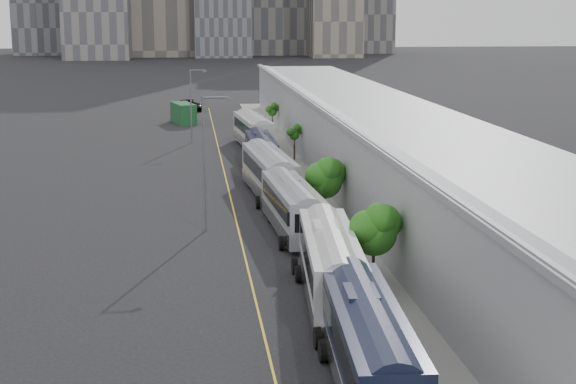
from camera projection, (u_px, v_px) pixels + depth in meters
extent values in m
cube|color=gray|center=(368.00, 212.00, 69.55)|extent=(10.00, 170.00, 0.12)
cube|color=gold|center=(235.00, 216.00, 68.39)|extent=(0.12, 160.00, 0.02)
cube|color=gray|center=(418.00, 169.00, 69.33)|extent=(12.00, 160.00, 6.80)
cube|color=gray|center=(419.00, 138.00, 68.84)|extent=(12.45, 160.40, 2.57)
cube|color=gray|center=(345.00, 125.00, 67.96)|extent=(0.30, 160.00, 0.40)
cube|color=#161B32|center=(368.00, 347.00, 36.17)|extent=(3.42, 13.56, 3.25)
cube|color=black|center=(369.00, 335.00, 35.86)|extent=(3.39, 11.95, 1.11)
cube|color=silver|center=(368.00, 371.00, 36.38)|extent=(3.44, 13.29, 1.04)
cube|color=#161B32|center=(361.00, 294.00, 37.33)|extent=(1.47, 2.34, 0.31)
cube|color=silver|center=(331.00, 265.00, 47.91)|extent=(3.71, 13.67, 3.27)
cube|color=black|center=(331.00, 255.00, 47.59)|extent=(3.65, 12.06, 1.11)
cube|color=silver|center=(330.00, 283.00, 48.12)|extent=(3.73, 13.41, 1.05)
cube|color=silver|center=(326.00, 226.00, 49.07)|extent=(1.52, 2.38, 0.31)
cube|color=gray|center=(292.00, 207.00, 62.76)|extent=(3.28, 12.95, 3.11)
cube|color=black|center=(292.00, 200.00, 62.45)|extent=(3.26, 11.42, 1.06)
cube|color=silver|center=(292.00, 220.00, 62.95)|extent=(3.31, 12.70, 0.99)
cube|color=gray|center=(290.00, 180.00, 63.86)|extent=(1.40, 2.24, 0.30)
cube|color=#989BA1|center=(269.00, 173.00, 75.53)|extent=(3.76, 13.89, 3.33)
cube|color=black|center=(269.00, 166.00, 75.20)|extent=(3.70, 12.25, 1.13)
cube|color=silver|center=(269.00, 185.00, 75.74)|extent=(3.78, 13.62, 1.06)
cube|color=#989BA1|center=(267.00, 149.00, 76.71)|extent=(1.54, 2.42, 0.32)
cube|color=black|center=(261.00, 152.00, 88.68)|extent=(2.44, 12.03, 2.91)
cube|color=black|center=(261.00, 147.00, 88.39)|extent=(2.49, 10.59, 0.99)
cube|color=silver|center=(261.00, 161.00, 88.86)|extent=(2.48, 11.79, 0.93)
cube|color=black|center=(260.00, 134.00, 89.71)|extent=(1.21, 2.04, 0.28)
cube|color=silver|center=(253.00, 131.00, 102.47)|extent=(3.86, 13.63, 3.26)
cube|color=black|center=(253.00, 126.00, 102.15)|extent=(3.77, 12.03, 1.11)
cube|color=silver|center=(253.00, 140.00, 102.68)|extent=(3.87, 13.36, 1.04)
cube|color=silver|center=(252.00, 114.00, 103.63)|extent=(1.54, 2.38, 0.31)
cylinder|color=black|center=(373.00, 258.00, 49.94)|extent=(0.18, 0.18, 3.59)
sphere|color=#1B5012|center=(374.00, 226.00, 49.56)|extent=(2.65, 2.65, 2.65)
cylinder|color=black|center=(324.00, 197.00, 68.05)|extent=(0.18, 0.18, 3.08)
sphere|color=#1B5012|center=(324.00, 175.00, 67.71)|extent=(2.85, 2.85, 2.85)
cylinder|color=black|center=(294.00, 147.00, 93.82)|extent=(0.18, 0.18, 2.99)
sphere|color=#1B5012|center=(294.00, 133.00, 93.54)|extent=(1.10, 1.10, 1.10)
cylinder|color=black|center=(272.00, 121.00, 117.04)|extent=(0.18, 0.18, 2.86)
sphere|color=#1B5012|center=(272.00, 110.00, 116.76)|extent=(1.23, 1.23, 1.23)
cylinder|color=#59595E|center=(204.00, 165.00, 62.65)|extent=(0.18, 0.18, 9.74)
cylinder|color=#59595E|center=(216.00, 97.00, 61.80)|extent=(1.80, 0.14, 0.14)
cube|color=#59595E|center=(227.00, 99.00, 61.92)|extent=(0.50, 0.22, 0.18)
cylinder|color=#59595E|center=(191.00, 106.00, 106.22)|extent=(0.18, 0.18, 8.85)
cylinder|color=#59595E|center=(198.00, 70.00, 105.46)|extent=(1.80, 0.14, 0.14)
cube|color=#59595E|center=(204.00, 71.00, 105.58)|extent=(0.50, 0.22, 0.18)
cube|color=#154421|center=(183.00, 113.00, 125.66)|extent=(3.82, 6.88, 2.89)
imported|color=black|center=(190.00, 105.00, 142.27)|extent=(5.20, 7.05, 1.78)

